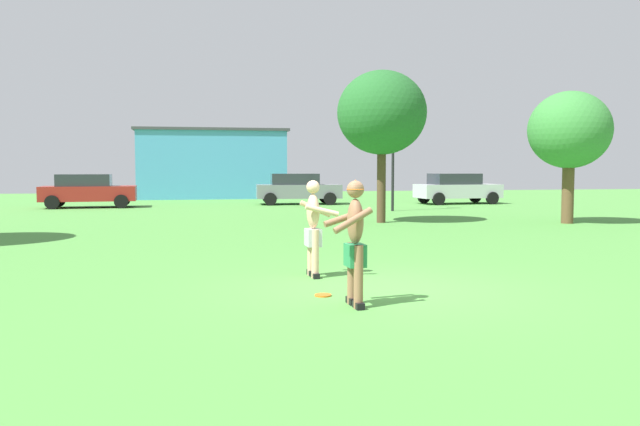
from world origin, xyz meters
The scene contains 11 objects.
ground_plane centered at (0.00, 0.00, 0.00)m, with size 80.00×80.00×0.00m, color #4C8E3D.
player_with_cap centered at (-0.74, -1.10, 0.96)m, with size 0.61×0.62×1.75m.
player_in_gray centered at (-0.85, 1.38, 0.89)m, with size 0.60×0.59×1.69m.
frisbee centered at (-1.02, -0.32, 0.01)m, with size 0.25×0.25×0.03m, color orange.
car_red_near_post centered at (-7.78, 22.32, 0.82)m, with size 4.37×2.16×1.58m.
car_gray_mid_lot centered at (2.39, 23.11, 0.82)m, with size 4.40×2.25×1.58m.
car_silver_far_end centered at (10.61, 21.91, 0.82)m, with size 4.40×2.25×1.58m.
lamp_post centered at (5.65, 17.28, 3.19)m, with size 0.60×0.24×5.13m.
outbuilding_behind_lot centered at (-1.72, 31.29, 2.13)m, with size 9.18×5.02×4.24m.
tree_left_field centered at (9.62, 10.21, 3.14)m, with size 2.75×2.75×4.48m.
tree_right_field centered at (3.47, 11.71, 3.75)m, with size 3.06×3.06×5.21m.
Camera 1 is at (-2.91, -9.63, 1.92)m, focal length 36.18 mm.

